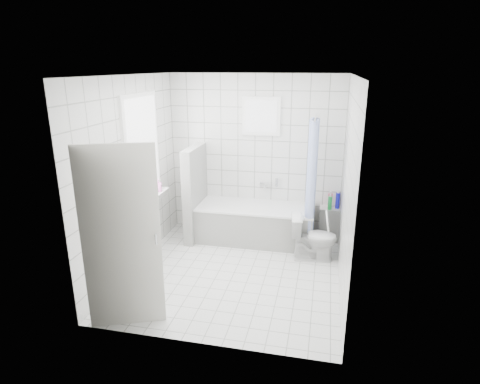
# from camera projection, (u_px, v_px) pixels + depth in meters

# --- Properties ---
(ground) EXTENTS (3.00, 3.00, 0.00)m
(ground) POSITION_uv_depth(u_px,v_px,m) (234.00, 272.00, 5.49)
(ground) COLOR white
(ground) RESTS_ON ground
(ceiling) EXTENTS (3.00, 3.00, 0.00)m
(ceiling) POSITION_uv_depth(u_px,v_px,m) (233.00, 75.00, 4.70)
(ceiling) COLOR white
(ceiling) RESTS_ON ground
(wall_back) EXTENTS (2.80, 0.02, 2.60)m
(wall_back) POSITION_uv_depth(u_px,v_px,m) (255.00, 156.00, 6.49)
(wall_back) COLOR white
(wall_back) RESTS_ON ground
(wall_front) EXTENTS (2.80, 0.02, 2.60)m
(wall_front) POSITION_uv_depth(u_px,v_px,m) (197.00, 225.00, 3.70)
(wall_front) COLOR white
(wall_front) RESTS_ON ground
(wall_left) EXTENTS (0.02, 3.00, 2.60)m
(wall_left) POSITION_uv_depth(u_px,v_px,m) (132.00, 175.00, 5.38)
(wall_left) COLOR white
(wall_left) RESTS_ON ground
(wall_right) EXTENTS (0.02, 3.00, 2.60)m
(wall_right) POSITION_uv_depth(u_px,v_px,m) (347.00, 188.00, 4.81)
(wall_right) COLOR white
(wall_right) RESTS_ON ground
(window_left) EXTENTS (0.01, 0.90, 1.40)m
(window_left) POSITION_uv_depth(u_px,v_px,m) (144.00, 149.00, 5.56)
(window_left) COLOR white
(window_left) RESTS_ON wall_left
(window_back) EXTENTS (0.50, 0.01, 0.50)m
(window_back) POSITION_uv_depth(u_px,v_px,m) (261.00, 116.00, 6.23)
(window_back) COLOR white
(window_back) RESTS_ON wall_back
(window_sill) EXTENTS (0.18, 1.02, 0.08)m
(window_sill) POSITION_uv_depth(u_px,v_px,m) (150.00, 200.00, 5.77)
(window_sill) COLOR white
(window_sill) RESTS_ON wall_left
(door) EXTENTS (0.76, 0.33, 2.00)m
(door) POSITION_uv_depth(u_px,v_px,m) (122.00, 239.00, 4.12)
(door) COLOR silver
(door) RESTS_ON ground
(bathtub) EXTENTS (1.84, 0.77, 0.58)m
(bathtub) POSITION_uv_depth(u_px,v_px,m) (256.00, 223.00, 6.43)
(bathtub) COLOR white
(bathtub) RESTS_ON ground
(partition_wall) EXTENTS (0.15, 0.85, 1.50)m
(partition_wall) POSITION_uv_depth(u_px,v_px,m) (195.00, 193.00, 6.44)
(partition_wall) COLOR white
(partition_wall) RESTS_ON ground
(tiled_ledge) EXTENTS (0.40, 0.24, 0.55)m
(tiled_ledge) POSITION_uv_depth(u_px,v_px,m) (332.00, 224.00, 6.43)
(tiled_ledge) COLOR white
(tiled_ledge) RESTS_ON ground
(toilet) EXTENTS (0.69, 0.44, 0.67)m
(toilet) POSITION_uv_depth(u_px,v_px,m) (314.00, 238.00, 5.78)
(toilet) COLOR white
(toilet) RESTS_ON ground
(curtain_rod) EXTENTS (0.02, 0.80, 0.02)m
(curtain_rod) POSITION_uv_depth(u_px,v_px,m) (316.00, 117.00, 5.71)
(curtain_rod) COLOR silver
(curtain_rod) RESTS_ON wall_back
(shower_curtain) EXTENTS (0.14, 0.48, 1.78)m
(shower_curtain) POSITION_uv_depth(u_px,v_px,m) (312.00, 180.00, 5.87)
(shower_curtain) COLOR #4159BE
(shower_curtain) RESTS_ON curtain_rod
(tub_faucet) EXTENTS (0.18, 0.06, 0.06)m
(tub_faucet) POSITION_uv_depth(u_px,v_px,m) (266.00, 184.00, 6.55)
(tub_faucet) COLOR silver
(tub_faucet) RESTS_ON wall_back
(sill_bottles) EXTENTS (0.16, 0.77, 0.28)m
(sill_bottles) POSITION_uv_depth(u_px,v_px,m) (146.00, 192.00, 5.61)
(sill_bottles) COLOR silver
(sill_bottles) RESTS_ON window_sill
(ledge_bottles) EXTENTS (0.18, 0.18, 0.25)m
(ledge_bottles) POSITION_uv_depth(u_px,v_px,m) (333.00, 201.00, 6.30)
(ledge_bottles) COLOR #DF1A43
(ledge_bottles) RESTS_ON tiled_ledge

